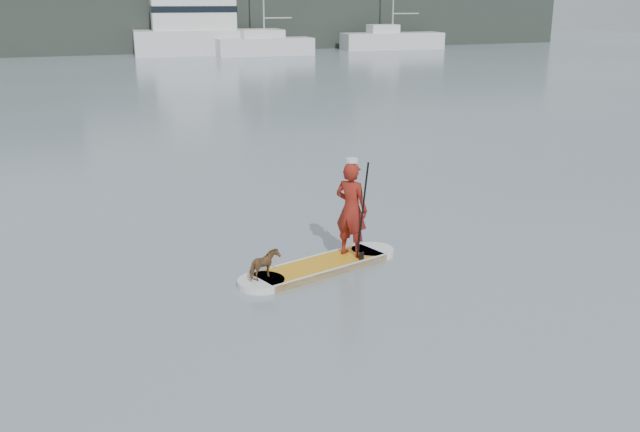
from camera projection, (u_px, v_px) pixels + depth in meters
name	position (u px, v px, depth m)	size (l,w,h in m)	color
ground	(411.00, 220.00, 15.51)	(140.00, 140.00, 0.00)	slate
paddleboard	(320.00, 266.00, 12.69)	(3.21, 1.46, 0.12)	orange
paddler	(351.00, 209.00, 12.83)	(0.63, 0.42, 1.74)	maroon
white_cap	(352.00, 160.00, 12.57)	(0.22, 0.22, 0.07)	silver
dog	(264.00, 265.00, 11.91)	(0.26, 0.58, 0.49)	#53311C
paddle	(362.00, 224.00, 12.65)	(0.11, 0.30, 2.00)	black
sailboat_e	(264.00, 45.00, 58.77)	(8.07, 2.93, 11.55)	silver
sailboat_f	(391.00, 39.00, 65.52)	(9.56, 3.74, 13.96)	silver
motor_yacht_a	(202.00, 29.00, 59.26)	(12.64, 5.24, 7.36)	silver
shore_mass	(110.00, 17.00, 61.47)	(90.00, 6.00, 6.00)	black
shore_building_east	(301.00, 4.00, 68.59)	(10.00, 4.00, 8.00)	black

